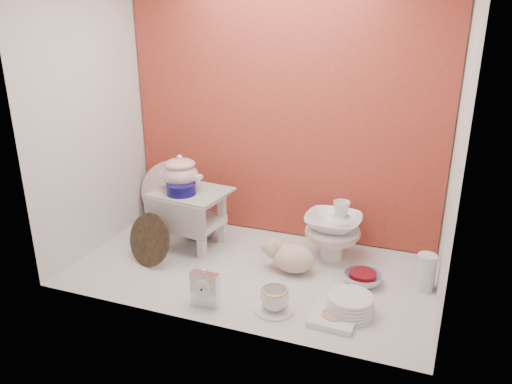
% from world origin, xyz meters
% --- Properties ---
extents(ground, '(1.80, 1.80, 0.00)m').
position_xyz_m(ground, '(0.00, 0.00, 0.00)').
color(ground, silver).
rests_on(ground, ground).
extents(niche_shell, '(1.86, 1.03, 1.53)m').
position_xyz_m(niche_shell, '(0.00, 0.18, 0.93)').
color(niche_shell, '#A24228').
rests_on(niche_shell, ground).
extents(step_stool, '(0.42, 0.38, 0.32)m').
position_xyz_m(step_stool, '(-0.41, 0.15, 0.16)').
color(step_stool, silver).
rests_on(step_stool, ground).
extents(soup_tureen, '(0.26, 0.26, 0.20)m').
position_xyz_m(soup_tureen, '(-0.48, 0.17, 0.42)').
color(soup_tureen, white).
rests_on(soup_tureen, step_stool).
extents(cobalt_bowl, '(0.21, 0.21, 0.06)m').
position_xyz_m(cobalt_bowl, '(-0.43, 0.10, 0.35)').
color(cobalt_bowl, '#0D0A4C').
rests_on(cobalt_bowl, step_stool).
extents(floral_platter, '(0.41, 0.21, 0.38)m').
position_xyz_m(floral_platter, '(-0.69, 0.43, 0.19)').
color(floral_platter, white).
rests_on(floral_platter, ground).
extents(blue_white_vase, '(0.26, 0.26, 0.25)m').
position_xyz_m(blue_white_vase, '(-0.43, 0.26, 0.12)').
color(blue_white_vase, white).
rests_on(blue_white_vase, ground).
extents(lacquer_tray, '(0.30, 0.18, 0.27)m').
position_xyz_m(lacquer_tray, '(-0.52, -0.12, 0.13)').
color(lacquer_tray, black).
rests_on(lacquer_tray, ground).
extents(mantel_clock, '(0.13, 0.04, 0.19)m').
position_xyz_m(mantel_clock, '(-0.07, -0.38, 0.09)').
color(mantel_clock, silver).
rests_on(mantel_clock, ground).
extents(plush_pig, '(0.33, 0.29, 0.16)m').
position_xyz_m(plush_pig, '(0.21, 0.05, 0.08)').
color(plush_pig, '#D0B492').
rests_on(plush_pig, ground).
extents(teacup_saucer, '(0.21, 0.21, 0.01)m').
position_xyz_m(teacup_saucer, '(0.23, -0.31, 0.01)').
color(teacup_saucer, white).
rests_on(teacup_saucer, ground).
extents(gold_rim_teacup, '(0.17, 0.17, 0.10)m').
position_xyz_m(gold_rim_teacup, '(0.23, -0.31, 0.06)').
color(gold_rim_teacup, white).
rests_on(gold_rim_teacup, teacup_saucer).
extents(lattice_dish, '(0.20, 0.20, 0.03)m').
position_xyz_m(lattice_dish, '(0.49, -0.29, 0.01)').
color(lattice_dish, white).
rests_on(lattice_dish, ground).
extents(dinner_plate_stack, '(0.25, 0.25, 0.09)m').
position_xyz_m(dinner_plate_stack, '(0.54, -0.22, 0.04)').
color(dinner_plate_stack, white).
rests_on(dinner_plate_stack, ground).
extents(crystal_bowl, '(0.22, 0.22, 0.06)m').
position_xyz_m(crystal_bowl, '(0.56, 0.05, 0.03)').
color(crystal_bowl, silver).
rests_on(crystal_bowl, ground).
extents(clear_glass_vase, '(0.12, 0.12, 0.18)m').
position_xyz_m(clear_glass_vase, '(0.84, 0.11, 0.09)').
color(clear_glass_vase, silver).
rests_on(clear_glass_vase, ground).
extents(porcelain_tower, '(0.30, 0.30, 0.34)m').
position_xyz_m(porcelain_tower, '(0.36, 0.26, 0.17)').
color(porcelain_tower, white).
rests_on(porcelain_tower, ground).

